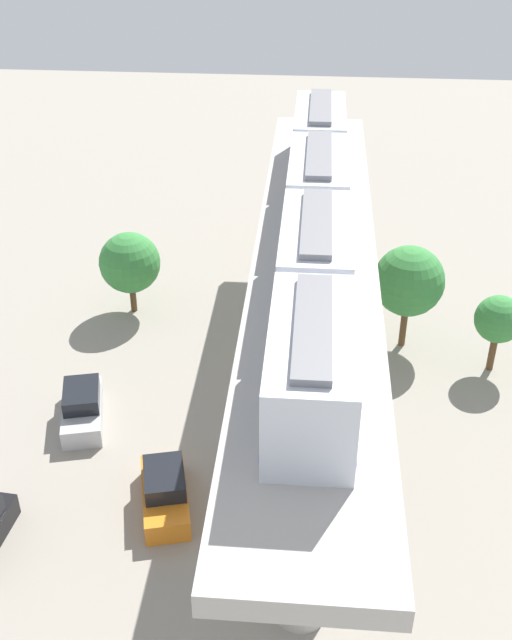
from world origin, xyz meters
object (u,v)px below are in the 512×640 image
(tree_mid_lot, at_px, (409,281))
(tree_near_viaduct, at_px, (499,320))
(train, at_px, (316,221))
(parked_car_silver, at_px, (82,407))
(tree_far_corner, at_px, (130,263))
(parked_car_orange, at_px, (165,492))

(tree_mid_lot, bearing_deg, tree_near_viaduct, -23.34)
(train, relative_size, parked_car_silver, 6.09)
(parked_car_silver, bearing_deg, tree_far_corner, 74.88)
(tree_near_viaduct, distance_m, tree_far_corner, 20.11)
(tree_far_corner, bearing_deg, parked_car_orange, -73.06)
(tree_far_corner, bearing_deg, tree_mid_lot, -8.58)
(train, xyz_separation_m, parked_car_silver, (-10.59, -1.43, -9.35))
(parked_car_silver, relative_size, tree_far_corner, 0.92)
(parked_car_orange, relative_size, tree_mid_lot, 0.77)
(tree_mid_lot, relative_size, tree_far_corner, 1.19)
(train, distance_m, tree_near_viaduct, 12.51)
(train, xyz_separation_m, tree_near_viaduct, (9.34, 4.36, -7.09))
(tree_near_viaduct, height_order, tree_mid_lot, tree_mid_lot)
(parked_car_orange, relative_size, parked_car_silver, 1.00)
(parked_car_silver, height_order, tree_mid_lot, tree_mid_lot)
(train, height_order, parked_car_orange, train)
(parked_car_silver, distance_m, tree_far_corner, 10.27)
(parked_car_silver, bearing_deg, parked_car_orange, -60.05)
(parked_car_orange, distance_m, tree_far_corner, 15.95)
(tree_far_corner, bearing_deg, parked_car_silver, -91.50)
(parked_car_orange, xyz_separation_m, tree_far_corner, (-4.59, 15.09, 2.39))
(train, height_order, parked_car_silver, train)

